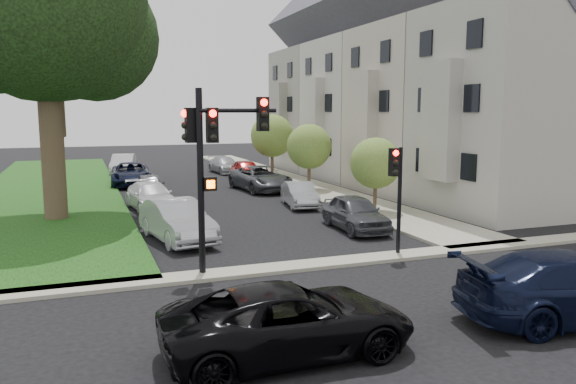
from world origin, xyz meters
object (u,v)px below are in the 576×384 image
object	(u,v)px
car_parked_3	(246,170)
car_parked_9	(123,164)
eucalyptus	(42,0)
car_parked_6	(151,196)
traffic_signal_main	(214,148)
car_parked_8	(131,174)
car_parked_7	(150,186)
car_parked_4	(225,165)
small_tree_c	(272,136)
car_parked_2	(261,178)
car_parked_0	(355,213)
car_parked_5	(177,221)
car_parked_1	(300,194)
small_tree_b	(309,147)
small_tree_a	(376,163)
car_cross_near	(289,320)
traffic_signal_secondary	(397,181)

from	to	relation	value
car_parked_3	car_parked_9	xyz separation A→B (m)	(-7.87, 7.80, 0.03)
eucalyptus	car_parked_9	size ratio (longest dim) A/B	3.01
car_parked_6	traffic_signal_main	bearing A→B (deg)	-94.41
car_parked_8	car_parked_7	bearing A→B (deg)	-80.65
car_parked_3	car_parked_4	bearing A→B (deg)	96.22
eucalyptus	traffic_signal_main	size ratio (longest dim) A/B	2.53
car_parked_4	car_parked_6	distance (m)	17.12
small_tree_c	traffic_signal_main	distance (m)	24.73
car_parked_2	car_parked_7	xyz separation A→B (m)	(-6.84, -0.41, -0.10)
car_parked_0	car_parked_5	xyz separation A→B (m)	(-7.33, 0.57, 0.06)
car_parked_0	car_parked_9	bearing A→B (deg)	109.81
small_tree_c	car_parked_2	size ratio (longest dim) A/B	0.86
car_parked_1	car_parked_3	size ratio (longest dim) A/B	0.88
small_tree_b	car_parked_3	xyz separation A→B (m)	(-2.25, 6.25, -2.02)
small_tree_a	car_parked_0	distance (m)	4.37
car_parked_0	car_parked_6	distance (m)	10.89
car_parked_1	car_parked_9	distance (m)	20.60
eucalyptus	car_parked_8	xyz separation A→B (m)	(4.35, 11.44, -8.94)
car_parked_7	small_tree_c	bearing A→B (deg)	35.06
eucalyptus	car_parked_7	xyz separation A→B (m)	(4.91, 5.60, -9.03)
car_parked_0	car_parked_6	world-z (taller)	car_parked_0
small_tree_c	car_parked_0	world-z (taller)	small_tree_c
traffic_signal_main	car_parked_2	distance (m)	18.52
car_parked_2	car_parked_6	distance (m)	8.66
car_parked_5	car_parked_8	distance (m)	17.49
car_cross_near	car_parked_4	xyz separation A→B (m)	(7.10, 33.69, -0.08)
small_tree_c	traffic_signal_main	bearing A→B (deg)	-112.75
small_tree_a	traffic_signal_main	bearing A→B (deg)	-142.46
small_tree_a	car_parked_2	bearing A→B (deg)	106.04
traffic_signal_main	car_parked_9	size ratio (longest dim) A/B	1.19
car_parked_1	small_tree_b	bearing A→B (deg)	72.12
car_parked_9	small_tree_a	bearing A→B (deg)	-55.54
traffic_signal_main	car_parked_7	bearing A→B (deg)	90.15
small_tree_b	car_parked_7	world-z (taller)	small_tree_b
car_parked_0	car_parked_9	size ratio (longest dim) A/B	0.91
car_parked_1	car_parked_6	bearing A→B (deg)	176.27
car_parked_6	car_parked_7	world-z (taller)	car_parked_6
small_tree_a	car_parked_7	bearing A→B (deg)	136.26
car_parked_4	car_parked_5	bearing A→B (deg)	-113.39
car_parked_3	eucalyptus	bearing A→B (deg)	-133.20
small_tree_a	car_parked_3	distance (m)	14.87
car_parked_9	car_parked_1	bearing A→B (deg)	-58.61
small_tree_a	car_cross_near	size ratio (longest dim) A/B	0.71
small_tree_a	small_tree_c	distance (m)	15.47
traffic_signal_main	car_parked_1	xyz separation A→B (m)	(6.90, 10.55, -3.23)
small_tree_a	car_parked_7	xyz separation A→B (m)	(-9.60, 9.19, -1.79)
eucalyptus	small_tree_a	size ratio (longest dim) A/B	3.83
eucalyptus	small_tree_a	xyz separation A→B (m)	(14.51, -3.58, -7.24)
small_tree_b	traffic_signal_secondary	distance (m)	16.09
car_parked_1	car_parked_4	size ratio (longest dim) A/B	0.87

